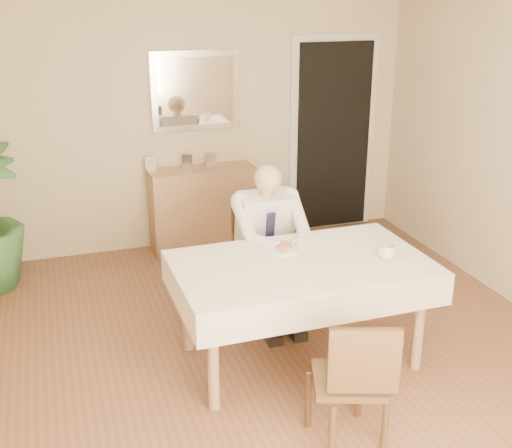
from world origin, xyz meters
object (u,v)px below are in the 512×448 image
object	(u,v)px
coffee_mug	(386,252)
chair_near	(354,378)
dining_table	(301,273)
seated_man	(272,239)
chair_far	(260,251)
sideboard	(203,208)

from	to	relation	value
coffee_mug	chair_near	bearing A→B (deg)	-127.53
dining_table	seated_man	xyz separation A→B (m)	(-0.00, 0.59, 0.02)
chair_near	chair_far	bearing A→B (deg)	107.12
seated_man	coffee_mug	world-z (taller)	seated_man
dining_table	coffee_mug	world-z (taller)	coffee_mug
chair_near	seated_man	distance (m)	1.56
coffee_mug	chair_far	bearing A→B (deg)	119.46
chair_far	coffee_mug	xyz separation A→B (m)	(0.57, -1.01, 0.32)
sideboard	seated_man	bearing A→B (deg)	-86.13
sideboard	coffee_mug	bearing A→B (deg)	-74.37
dining_table	chair_far	size ratio (longest dim) A/B	2.02
seated_man	sideboard	bearing A→B (deg)	94.80
chair_far	seated_man	world-z (taller)	seated_man
dining_table	seated_man	bearing A→B (deg)	89.21
dining_table	sideboard	xyz separation A→B (m)	(-0.14, 2.25, -0.26)
dining_table	chair_far	world-z (taller)	chair_far
seated_man	coffee_mug	xyz separation A→B (m)	(0.57, -0.72, 0.11)
chair_far	coffee_mug	world-z (taller)	chair_far
dining_table	coffee_mug	bearing A→B (deg)	-13.61
chair_far	sideboard	world-z (taller)	chair_far
chair_far	sideboard	size ratio (longest dim) A/B	0.83
chair_far	dining_table	bearing A→B (deg)	-91.67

